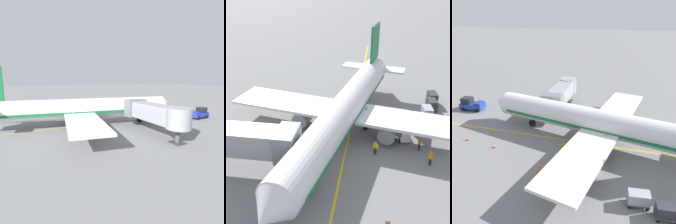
# 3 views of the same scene
# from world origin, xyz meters

# --- Properties ---
(ground_plane) EXTENTS (400.00, 400.00, 0.00)m
(ground_plane) POSITION_xyz_m (0.00, 0.00, 0.00)
(ground_plane) COLOR slate
(gate_lead_in_line) EXTENTS (0.24, 80.00, 0.01)m
(gate_lead_in_line) POSITION_xyz_m (0.00, 0.00, 0.00)
(gate_lead_in_line) COLOR gold
(gate_lead_in_line) RESTS_ON ground
(parked_airliner) EXTENTS (30.44, 37.14, 10.63)m
(parked_airliner) POSITION_xyz_m (0.61, 1.64, 3.19)
(parked_airliner) COLOR silver
(parked_airliner) RESTS_ON ground
(jet_bridge) EXTENTS (12.86, 3.50, 4.98)m
(jet_bridge) POSITION_xyz_m (10.55, 10.14, 3.45)
(jet_bridge) COLOR #93999E
(jet_bridge) RESTS_ON ground
(baggage_tug_lead) EXTENTS (1.67, 2.67, 1.62)m
(baggage_tug_lead) POSITION_xyz_m (-6.60, 2.17, 0.71)
(baggage_tug_lead) COLOR silver
(baggage_tug_lead) RESTS_ON ground
(baggage_cart_front) EXTENTS (1.55, 2.96, 1.58)m
(baggage_cart_front) POSITION_xyz_m (-10.05, -3.90, 0.95)
(baggage_cart_front) COLOR #4C4C51
(baggage_cart_front) RESTS_ON ground
(baggage_cart_second_in_train) EXTENTS (1.55, 2.96, 1.58)m
(baggage_cart_second_in_train) POSITION_xyz_m (-10.98, -6.42, 0.95)
(baggage_cart_second_in_train) COLOR #4C4C51
(baggage_cart_second_in_train) RESTS_ON ground
(baggage_cart_third_in_train) EXTENTS (1.55, 2.96, 1.58)m
(baggage_cart_third_in_train) POSITION_xyz_m (-11.39, -8.95, 0.95)
(baggage_cart_third_in_train) COLOR #4C4C51
(baggage_cart_third_in_train) RESTS_ON ground
(ground_crew_wing_walker) EXTENTS (0.65, 0.48, 1.69)m
(ground_crew_wing_walker) POSITION_xyz_m (-3.36, 5.75, 0.95)
(ground_crew_wing_walker) COLOR #232328
(ground_crew_wing_walker) RESTS_ON ground
(ground_crew_loader) EXTENTS (0.36, 0.71, 1.69)m
(ground_crew_loader) POSITION_xyz_m (-8.29, 4.19, 0.95)
(ground_crew_loader) COLOR #232328
(ground_crew_loader) RESTS_ON ground
(ground_crew_marshaller) EXTENTS (0.53, 0.62, 1.69)m
(ground_crew_marshaller) POSITION_xyz_m (-9.16, 6.90, 0.95)
(ground_crew_marshaller) COLOR #232328
(ground_crew_marshaller) RESTS_ON ground
(safety_cone_nose_right) EXTENTS (0.36, 0.36, 0.59)m
(safety_cone_nose_right) POSITION_xyz_m (-4.74, 15.42, 0.29)
(safety_cone_nose_right) COLOR black
(safety_cone_nose_right) RESTS_ON ground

